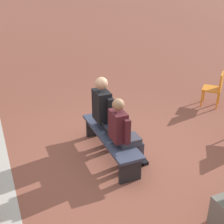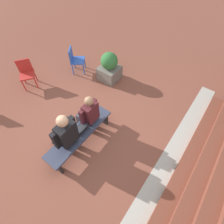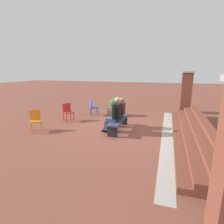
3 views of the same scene
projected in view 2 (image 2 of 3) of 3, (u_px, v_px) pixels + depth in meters
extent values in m
plane|color=brown|center=(84.00, 139.00, 4.36)|extent=(60.00, 60.00, 0.00)
cube|color=#A8A399|center=(151.00, 192.00, 3.58)|extent=(7.45, 0.40, 0.01)
cube|color=brown|center=(190.00, 218.00, 3.23)|extent=(6.65, 1.20, 0.15)
cube|color=brown|center=(201.00, 223.00, 3.06)|extent=(6.65, 0.90, 0.15)
cube|color=#33384C|center=(79.00, 133.00, 3.96)|extent=(1.80, 0.44, 0.05)
cube|color=black|center=(102.00, 117.00, 4.53)|extent=(0.06, 0.37, 0.40)
cube|color=black|center=(55.00, 165.00, 3.74)|extent=(0.06, 0.37, 0.40)
cube|color=#383842|center=(86.00, 117.00, 4.16)|extent=(0.30, 0.35, 0.12)
cube|color=#383842|center=(84.00, 118.00, 4.48)|extent=(0.10, 0.11, 0.45)
cube|color=black|center=(83.00, 121.00, 4.65)|extent=(0.10, 0.21, 0.06)
cube|color=#383842|center=(80.00, 122.00, 4.40)|extent=(0.10, 0.11, 0.45)
cube|color=black|center=(79.00, 125.00, 4.57)|extent=(0.10, 0.21, 0.06)
cube|color=#47191E|center=(91.00, 112.00, 3.84)|extent=(0.34, 0.21, 0.50)
cube|color=maroon|center=(87.00, 111.00, 3.91)|extent=(0.04, 0.01, 0.30)
cube|color=#47191E|center=(95.00, 106.00, 3.98)|extent=(0.08, 0.09, 0.42)
cube|color=#47191E|center=(82.00, 118.00, 3.77)|extent=(0.08, 0.09, 0.42)
sphere|color=#8C6647|center=(89.00, 101.00, 3.55)|extent=(0.19, 0.19, 0.19)
cube|color=#384C75|center=(63.00, 137.00, 3.81)|extent=(0.34, 0.40, 0.14)
cube|color=#384C75|center=(63.00, 136.00, 4.15)|extent=(0.11, 0.12, 0.45)
cube|color=black|center=(63.00, 138.00, 4.32)|extent=(0.11, 0.24, 0.07)
cube|color=#384C75|center=(57.00, 141.00, 4.06)|extent=(0.11, 0.12, 0.45)
cube|color=black|center=(57.00, 144.00, 4.23)|extent=(0.11, 0.24, 0.07)
cube|color=black|center=(67.00, 134.00, 3.45)|extent=(0.38, 0.24, 0.57)
cube|color=black|center=(73.00, 124.00, 3.61)|extent=(0.09, 0.10, 0.48)
cube|color=black|center=(55.00, 141.00, 3.37)|extent=(0.09, 0.10, 0.48)
sphere|color=tan|center=(62.00, 121.00, 3.11)|extent=(0.22, 0.22, 0.22)
cube|color=black|center=(80.00, 129.00, 3.99)|extent=(0.32, 0.22, 0.02)
cube|color=#2D2D33|center=(80.00, 129.00, 3.98)|extent=(0.29, 0.15, 0.00)
cube|color=black|center=(84.00, 130.00, 3.85)|extent=(0.32, 0.07, 0.19)
cube|color=#33519E|center=(84.00, 130.00, 3.86)|extent=(0.28, 0.06, 0.17)
cube|color=#2D56B7|center=(78.00, 60.00, 5.66)|extent=(0.59, 0.59, 0.04)
cube|color=#2D56B7|center=(71.00, 54.00, 5.49)|extent=(0.34, 0.27, 0.40)
cylinder|color=#2D56B7|center=(84.00, 69.00, 5.73)|extent=(0.04, 0.04, 0.40)
cylinder|color=#2D56B7|center=(85.00, 63.00, 5.95)|extent=(0.04, 0.04, 0.40)
cylinder|color=#2D56B7|center=(73.00, 69.00, 5.73)|extent=(0.04, 0.04, 0.40)
cylinder|color=#2D56B7|center=(74.00, 63.00, 5.95)|extent=(0.04, 0.04, 0.40)
cube|color=red|center=(27.00, 75.00, 5.21)|extent=(0.59, 0.59, 0.04)
cube|color=red|center=(24.00, 65.00, 5.15)|extent=(0.35, 0.26, 0.40)
cylinder|color=red|center=(24.00, 86.00, 5.24)|extent=(0.04, 0.04, 0.40)
cylinder|color=red|center=(36.00, 83.00, 5.31)|extent=(0.04, 0.04, 0.40)
cylinder|color=red|center=(24.00, 78.00, 5.45)|extent=(0.04, 0.04, 0.40)
cylinder|color=red|center=(36.00, 76.00, 5.52)|extent=(0.04, 0.04, 0.40)
cube|color=#6B665B|center=(109.00, 73.00, 5.58)|extent=(0.60, 0.60, 0.44)
sphere|color=#2D6B33|center=(109.00, 61.00, 5.22)|extent=(0.52, 0.52, 0.52)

